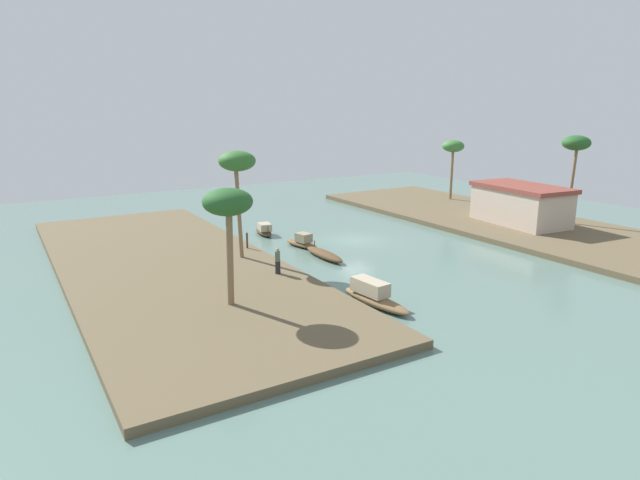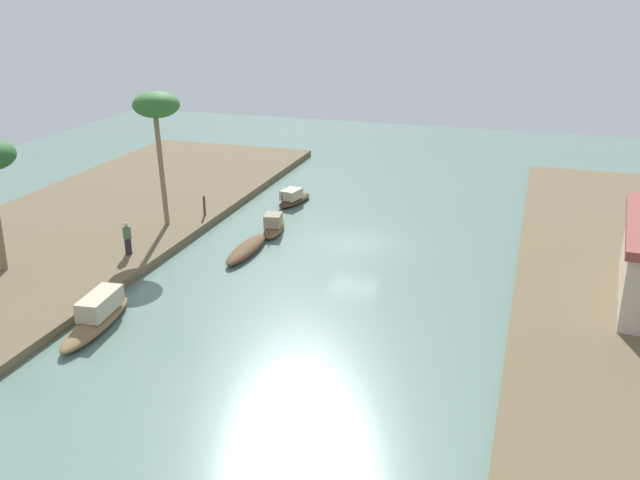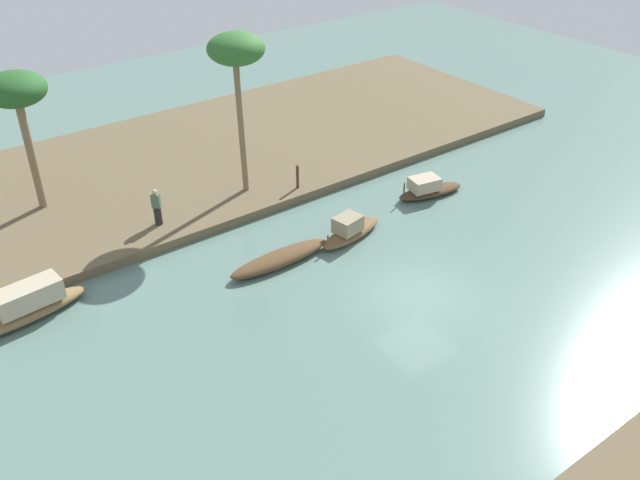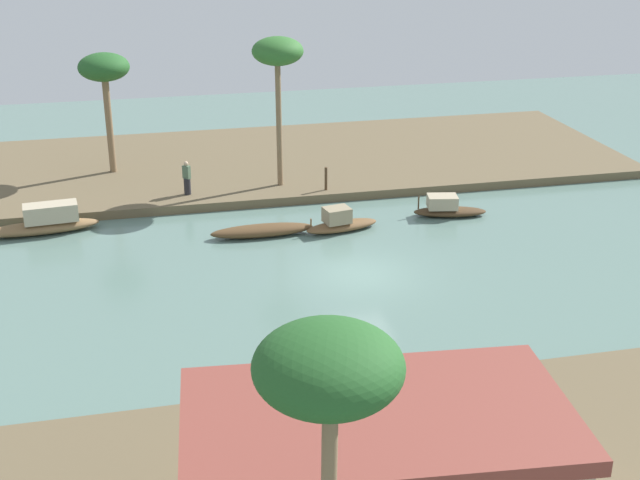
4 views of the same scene
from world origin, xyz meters
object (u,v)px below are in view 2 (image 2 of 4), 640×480
Objects in this scene: sampan_downstream_large at (293,198)px; person_on_near_bank at (128,240)px; sampan_open_hull at (247,249)px; palm_tree_left_near at (157,108)px; sampan_midstream at (97,316)px; sampan_with_tall_canopy at (274,226)px; mooring_post at (204,206)px.

sampan_downstream_large is 2.12× the size of person_on_near_bank.
sampan_open_hull is 0.62× the size of palm_tree_left_near.
person_on_near_bank is at bearing -163.90° from sampan_midstream.
palm_tree_left_near is at bearing -25.05° from sampan_downstream_large.
sampan_with_tall_canopy reaches higher than sampan_downstream_large.
sampan_downstream_large is at bearing 177.04° from sampan_with_tall_canopy.
sampan_open_hull is at bearing 14.73° from sampan_downstream_large.
person_on_near_bank is (-6.45, -2.57, 0.64)m from sampan_midstream.
mooring_post is at bearing -142.60° from person_on_near_bank.
sampan_open_hull is 3.94× the size of mooring_post.
sampan_midstream is at bearing 7.53° from mooring_post.
sampan_midstream is 1.45× the size of sampan_downstream_large.
mooring_post reaches higher than sampan_with_tall_canopy.
sampan_with_tall_canopy is at bearing 162.59° from sampan_midstream.
person_on_near_bank reaches higher than mooring_post.
sampan_downstream_large is 0.48× the size of palm_tree_left_near.
sampan_midstream is at bearing 15.70° from palm_tree_left_near.
person_on_near_bank is (2.78, -5.07, 0.88)m from sampan_open_hull.
sampan_midstream is at bearing 4.87° from sampan_downstream_large.
sampan_with_tall_canopy is 4.43m from mooring_post.
sampan_downstream_large is 6.14m from mooring_post.
mooring_post is (-0.38, -4.37, 0.62)m from sampan_with_tall_canopy.
palm_tree_left_near is at bearing -108.08° from sampan_open_hull.
sampan_with_tall_canopy is 8.77m from palm_tree_left_near.
sampan_midstream is 6.98m from person_on_near_bank.
person_on_near_bank is (11.52, -4.49, 0.77)m from sampan_downstream_large.
sampan_downstream_large is (-8.74, -0.58, 0.11)m from sampan_open_hull.
sampan_downstream_large is 1.00× the size of sampan_with_tall_canopy.
sampan_with_tall_canopy is (5.27, 0.73, 0.01)m from sampan_downstream_large.
sampan_midstream is 13.20m from mooring_post.
sampan_with_tall_canopy is 8.17m from person_on_near_bank.
sampan_open_hull is at bearing 159.24° from sampan_midstream.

